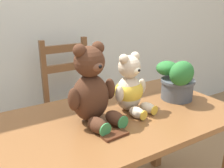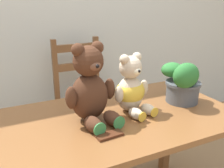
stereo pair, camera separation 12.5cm
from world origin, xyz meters
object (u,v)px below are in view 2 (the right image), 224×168
Objects in this scene: wooden_chair_behind at (83,103)px; potted_plant at (182,82)px; chocolate_bar at (109,135)px; teddy_bear_right at (131,89)px; teddy_bear_left at (90,88)px.

wooden_chair_behind reaches higher than potted_plant.
chocolate_bar is at bearing 78.07° from wooden_chair_behind.
teddy_bear_right reaches higher than wooden_chair_behind.
teddy_bear_right is at bearing 42.08° from chocolate_bar.
teddy_bear_left is 0.23m from teddy_bear_right.
teddy_bear_right is 0.31m from chocolate_bar.
potted_plant is 2.10× the size of chocolate_bar.
teddy_bear_left reaches higher than potted_plant.
chocolate_bar is (-0.54, -0.17, -0.12)m from potted_plant.
potted_plant is at bearing 168.73° from teddy_bear_left.
wooden_chair_behind is at bearing 78.07° from chocolate_bar.
teddy_bear_left reaches higher than wooden_chair_behind.
teddy_bear_left is 1.54× the size of potted_plant.
chocolate_bar is at bearing 84.63° from teddy_bear_left.
potted_plant is 0.58m from chocolate_bar.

